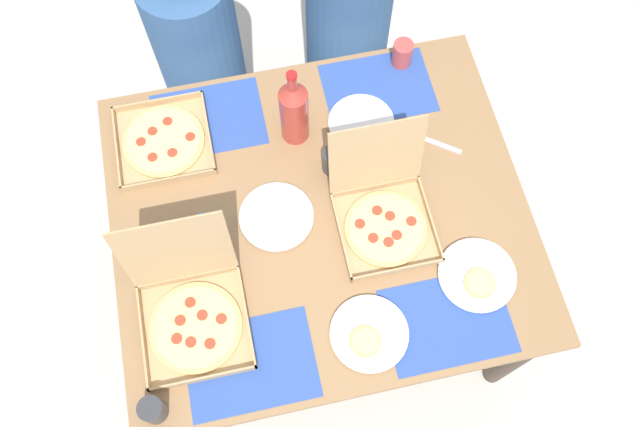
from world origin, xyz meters
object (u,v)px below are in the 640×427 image
plate_far_right (369,335)px  cup_clear_right (206,229)px  diner_left_seat (202,61)px  plate_near_right (361,123)px  cup_spare (332,161)px  soda_bottle (294,111)px  cup_dark (402,54)px  pizza_box_corner_left (164,142)px  plate_near_left (277,217)px  pizza_box_center (192,311)px  pizza_box_corner_right (384,213)px  diner_right_seat (347,35)px  cup_red (153,410)px  plate_far_left (477,276)px

plate_far_right → cup_clear_right: cup_clear_right is taller
diner_left_seat → plate_near_right: bearing=-47.9°
plate_far_right → cup_spare: (0.02, 0.54, 0.04)m
soda_bottle → cup_dark: soda_bottle is taller
plate_far_right → diner_left_seat: bearing=105.7°
pizza_box_corner_left → cup_spare: (0.51, -0.20, 0.04)m
plate_near_left → cup_clear_right: cup_clear_right is taller
pizza_box_center → pizza_box_corner_left: size_ratio=1.17×
pizza_box_corner_right → diner_right_seat: diner_right_seat is taller
soda_bottle → cup_spare: soda_bottle is taller
plate_near_left → diner_right_seat: bearing=62.4°
plate_near_left → cup_dark: size_ratio=2.44×
plate_far_right → diner_right_seat: (0.23, 1.21, -0.24)m
cup_red → pizza_box_center: bearing=60.4°
cup_red → cup_clear_right: bearing=66.1°
pizza_box_corner_left → cup_dark: bearing=9.9°
cup_spare → soda_bottle: bearing=120.8°
plate_near_left → cup_spare: cup_spare is taller
pizza_box_corner_left → cup_dark: cup_dark is taller
pizza_box_corner_left → soda_bottle: size_ratio=0.92×
pizza_box_corner_left → cup_clear_right: bearing=-75.2°
pizza_box_corner_left → diner_right_seat: bearing=32.9°
plate_near_left → cup_spare: 0.25m
cup_spare → cup_red: cup_spare is taller
plate_far_left → cup_dark: 0.79m
pizza_box_corner_left → cup_red: cup_red is taller
cup_dark → cup_clear_right: bearing=-146.5°
plate_far_left → cup_red: (-0.97, -0.18, 0.03)m
plate_far_right → cup_spare: cup_spare is taller
cup_red → diner_right_seat: (0.85, 1.29, -0.27)m
pizza_box_corner_right → pizza_box_center: 0.63m
plate_far_right → cup_clear_right: bearing=134.9°
diner_right_seat → pizza_box_corner_left: bearing=-147.1°
pizza_box_corner_right → plate_far_right: 0.36m
plate_far_right → diner_left_seat: 1.28m
pizza_box_corner_left → plate_far_left: pizza_box_corner_left is taller
plate_far_left → cup_spare: 0.56m
plate_near_left → cup_dark: bearing=42.4°
pizza_box_corner_right → soda_bottle: bearing=119.4°
soda_bottle → diner_right_seat: 0.70m
soda_bottle → cup_dark: (0.41, 0.20, -0.09)m
cup_dark → pizza_box_corner_right: bearing=-110.6°
pizza_box_center → soda_bottle: 0.67m
pizza_box_center → cup_clear_right: 0.25m
pizza_box_center → cup_red: (-0.14, -0.24, -0.01)m
pizza_box_corner_left → soda_bottle: (0.42, -0.05, 0.12)m
plate_near_right → cup_dark: size_ratio=2.31×
plate_near_left → cup_red: bearing=-130.9°
plate_near_left → soda_bottle: 0.33m
soda_bottle → cup_clear_right: bearing=-138.5°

